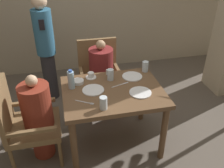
# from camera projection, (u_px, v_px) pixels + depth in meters

# --- Properties ---
(ground_plane) EXTENTS (16.00, 16.00, 0.00)m
(ground_plane) POSITION_uv_depth(u_px,v_px,m) (113.00, 141.00, 3.11)
(ground_plane) COLOR #60564C
(dining_table) EXTENTS (1.09, 0.84, 0.76)m
(dining_table) POSITION_uv_depth(u_px,v_px,m) (113.00, 99.00, 2.77)
(dining_table) COLOR brown
(dining_table) RESTS_ON ground_plane
(chair_left_side) EXTENTS (0.56, 0.56, 0.97)m
(chair_left_side) POSITION_uv_depth(u_px,v_px,m) (24.00, 121.00, 2.66)
(chair_left_side) COLOR brown
(chair_left_side) RESTS_ON ground_plane
(diner_in_left_chair) EXTENTS (0.32, 0.32, 1.05)m
(diner_in_left_chair) POSITION_uv_depth(u_px,v_px,m) (38.00, 117.00, 2.68)
(diner_in_left_chair) COLOR maroon
(diner_in_left_chair) RESTS_ON ground_plane
(chair_far_side) EXTENTS (0.56, 0.56, 0.97)m
(chair_far_side) POSITION_uv_depth(u_px,v_px,m) (100.00, 73.00, 3.55)
(chair_far_side) COLOR brown
(chair_far_side) RESTS_ON ground_plane
(diner_in_far_chair) EXTENTS (0.32, 0.32, 1.07)m
(diner_in_far_chair) POSITION_uv_depth(u_px,v_px,m) (101.00, 76.00, 3.41)
(diner_in_far_chair) COLOR maroon
(diner_in_far_chair) RESTS_ON ground_plane
(standing_host) EXTENTS (0.27, 0.30, 1.57)m
(standing_host) POSITION_uv_depth(u_px,v_px,m) (46.00, 46.00, 3.53)
(standing_host) COLOR #2D2D33
(standing_host) RESTS_ON ground_plane
(plate_main_left) EXTENTS (0.24, 0.24, 0.01)m
(plate_main_left) POSITION_uv_depth(u_px,v_px,m) (140.00, 93.00, 2.66)
(plate_main_left) COLOR white
(plate_main_left) RESTS_ON dining_table
(plate_main_right) EXTENTS (0.24, 0.24, 0.01)m
(plate_main_right) POSITION_uv_depth(u_px,v_px,m) (93.00, 90.00, 2.70)
(plate_main_right) COLOR white
(plate_main_right) RESTS_ON dining_table
(plate_dessert_center) EXTENTS (0.24, 0.24, 0.01)m
(plate_dessert_center) POSITION_uv_depth(u_px,v_px,m) (132.00, 76.00, 2.95)
(plate_dessert_center) COLOR white
(plate_dessert_center) RESTS_ON dining_table
(teacup_with_saucer) EXTENTS (0.13, 0.13, 0.07)m
(teacup_with_saucer) POSITION_uv_depth(u_px,v_px,m) (91.00, 75.00, 2.93)
(teacup_with_saucer) COLOR white
(teacup_with_saucer) RESTS_ON dining_table
(bowl_small) EXTENTS (0.13, 0.13, 0.04)m
(bowl_small) POSITION_uv_depth(u_px,v_px,m) (78.00, 82.00, 2.83)
(bowl_small) COLOR white
(bowl_small) RESTS_ON dining_table
(water_bottle) EXTENTS (0.07, 0.07, 0.22)m
(water_bottle) POSITION_uv_depth(u_px,v_px,m) (71.00, 80.00, 2.69)
(water_bottle) COLOR #A3C6DB
(water_bottle) RESTS_ON dining_table
(glass_tall_near) EXTENTS (0.08, 0.08, 0.13)m
(glass_tall_near) POSITION_uv_depth(u_px,v_px,m) (103.00, 103.00, 2.39)
(glass_tall_near) COLOR silver
(glass_tall_near) RESTS_ON dining_table
(glass_tall_mid) EXTENTS (0.08, 0.08, 0.13)m
(glass_tall_mid) POSITION_uv_depth(u_px,v_px,m) (110.00, 75.00, 2.87)
(glass_tall_mid) COLOR silver
(glass_tall_mid) RESTS_ON dining_table
(glass_tall_far) EXTENTS (0.08, 0.08, 0.13)m
(glass_tall_far) POSITION_uv_depth(u_px,v_px,m) (145.00, 67.00, 3.04)
(glass_tall_far) COLOR silver
(glass_tall_far) RESTS_ON dining_table
(salt_shaker) EXTENTS (0.03, 0.03, 0.07)m
(salt_shaker) POSITION_uv_depth(u_px,v_px,m) (107.00, 72.00, 2.99)
(salt_shaker) COLOR white
(salt_shaker) RESTS_ON dining_table
(pepper_shaker) EXTENTS (0.03, 0.03, 0.06)m
(pepper_shaker) POSITION_uv_depth(u_px,v_px,m) (110.00, 72.00, 3.00)
(pepper_shaker) COLOR #4C3D2D
(pepper_shaker) RESTS_ON dining_table
(fork_beside_plate) EXTENTS (0.18, 0.12, 0.00)m
(fork_beside_plate) POSITION_uv_depth(u_px,v_px,m) (86.00, 103.00, 2.51)
(fork_beside_plate) COLOR silver
(fork_beside_plate) RESTS_ON dining_table
(knife_beside_plate) EXTENTS (0.21, 0.08, 0.00)m
(knife_beside_plate) POSITION_uv_depth(u_px,v_px,m) (121.00, 85.00, 2.80)
(knife_beside_plate) COLOR silver
(knife_beside_plate) RESTS_ON dining_table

